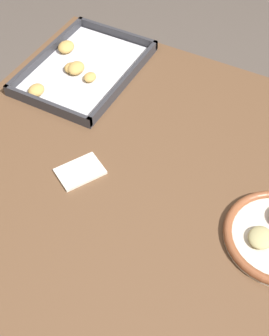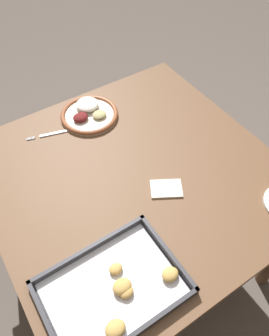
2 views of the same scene
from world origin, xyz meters
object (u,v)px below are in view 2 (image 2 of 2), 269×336
(baking_tray, at_px, (116,289))
(dinner_plate, at_px, (89,113))
(napkin, at_px, (166,189))
(fork, at_px, (54,134))

(baking_tray, bearing_deg, dinner_plate, -112.37)
(baking_tray, xyz_separation_m, napkin, (-0.34, -0.21, -0.01))
(napkin, bearing_deg, dinner_plate, -84.69)
(dinner_plate, xyz_separation_m, baking_tray, (0.29, 0.70, -0.00))
(napkin, bearing_deg, fork, -65.08)
(fork, relative_size, baking_tray, 0.48)
(fork, relative_size, napkin, 1.43)
(dinner_plate, relative_size, fork, 1.27)
(baking_tray, height_order, napkin, baking_tray)
(dinner_plate, distance_m, baking_tray, 0.76)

